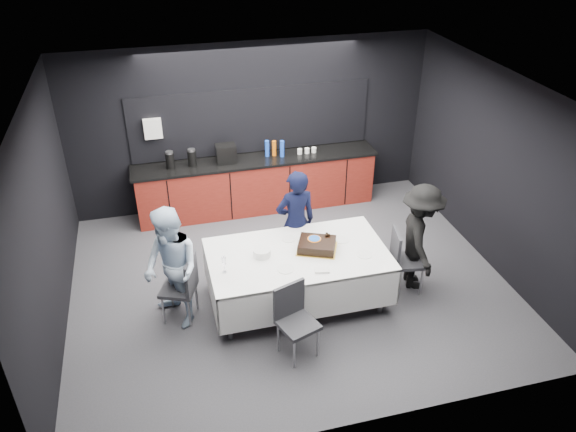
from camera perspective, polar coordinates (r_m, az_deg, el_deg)
The scene contains 18 objects.
ground at distance 8.03m, azimuth 0.18°, elevation -6.79°, with size 6.00×6.00×0.00m, color #434348.
room_shell at distance 7.04m, azimuth 0.21°, elevation 5.24°, with size 6.04×5.04×2.82m.
kitchenette at distance 9.56m, azimuth -3.30°, elevation 3.71°, with size 4.10×0.64×2.05m.
party_table at distance 7.34m, azimuth 0.99°, elevation -4.69°, with size 2.32×1.32×0.78m.
cake_assembly at distance 7.31m, azimuth 2.96°, elevation -2.97°, with size 0.63×0.58×0.16m.
plate_stack at distance 7.19m, azimuth -2.67°, elevation -3.73°, with size 0.23×0.23×0.10m, color white.
loose_plate_near at distance 6.97m, azimuth -0.24°, elevation -5.41°, with size 0.21×0.21×0.01m, color white.
loose_plate_right_a at distance 7.54m, azimuth 5.48°, elevation -2.42°, with size 0.20×0.20×0.01m, color white.
loose_plate_right_b at distance 7.29m, azimuth 7.75°, elevation -3.88°, with size 0.21×0.21×0.01m, color white.
loose_plate_far at distance 7.53m, azimuth 0.07°, elevation -2.33°, with size 0.19×0.19×0.01m, color white.
fork_pile at distance 6.95m, azimuth 3.47°, elevation -5.52°, with size 0.18×0.11×0.03m, color white.
champagne_flute at distance 6.88m, azimuth -6.53°, elevation -4.62°, with size 0.06×0.06×0.22m.
chair_left at distance 7.26m, azimuth -10.53°, elevation -6.80°, with size 0.55×0.55×0.92m.
chair_right at distance 7.79m, azimuth 11.57°, elevation -4.00°, with size 0.49×0.49×0.92m.
chair_near at distance 6.68m, azimuth 0.63°, elevation -10.07°, with size 0.54×0.54×0.92m.
person_center at distance 7.85m, azimuth 0.78°, elevation -0.67°, with size 0.58×0.38×1.60m, color black.
person_left at distance 7.07m, azimuth -11.75°, elevation -5.26°, with size 0.79×0.62×1.63m, color silver.
person_right at distance 7.78m, azimuth 13.22°, elevation -2.13°, with size 1.00×0.57×1.55m, color black.
Camera 1 is at (-1.62, -6.13, 4.92)m, focal length 35.00 mm.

